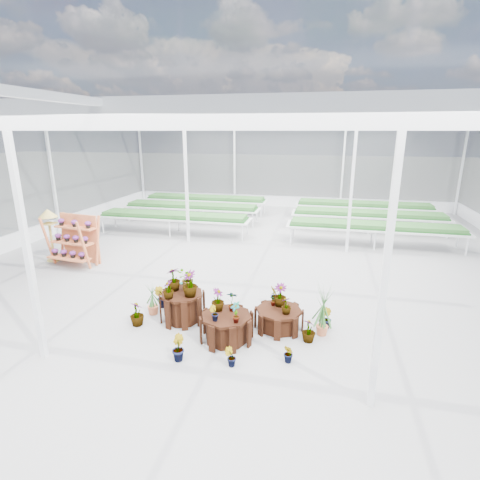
% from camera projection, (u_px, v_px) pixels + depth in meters
% --- Properties ---
extents(ground_plane, '(24.00, 24.00, 0.00)m').
position_uv_depth(ground_plane, '(241.00, 289.00, 10.34)').
color(ground_plane, gray).
rests_on(ground_plane, ground).
extents(greenhouse_shell, '(18.00, 24.00, 4.50)m').
position_uv_depth(greenhouse_shell, '(241.00, 209.00, 9.71)').
color(greenhouse_shell, white).
rests_on(greenhouse_shell, ground).
extents(steel_frame, '(18.00, 24.00, 4.50)m').
position_uv_depth(steel_frame, '(241.00, 209.00, 9.71)').
color(steel_frame, silver).
rests_on(steel_frame, ground).
extents(nursery_benches, '(16.00, 7.00, 0.84)m').
position_uv_depth(nursery_benches, '(275.00, 217.00, 16.97)').
color(nursery_benches, silver).
rests_on(nursery_benches, ground).
extents(plinth_tall, '(1.26, 1.26, 0.67)m').
position_uv_depth(plinth_tall, '(182.00, 306.00, 8.54)').
color(plinth_tall, black).
rests_on(plinth_tall, ground).
extents(plinth_mid, '(1.36, 1.36, 0.57)m').
position_uv_depth(plinth_mid, '(227.00, 327.00, 7.74)').
color(plinth_mid, black).
rests_on(plinth_mid, ground).
extents(plinth_low, '(1.10, 1.10, 0.47)m').
position_uv_depth(plinth_low, '(279.00, 319.00, 8.20)').
color(plinth_low, black).
rests_on(plinth_low, ground).
extents(shelf_rack, '(1.61, 0.99, 1.61)m').
position_uv_depth(shelf_rack, '(73.00, 241.00, 11.96)').
color(shelf_rack, '#C8653A').
rests_on(shelf_rack, ground).
extents(bird_table, '(0.48, 0.48, 1.77)m').
position_uv_depth(bird_table, '(51.00, 235.00, 12.30)').
color(bird_table, tan).
rests_on(bird_table, ground).
extents(nursery_plants, '(4.49, 3.07, 1.30)m').
position_uv_depth(nursery_plants, '(226.00, 302.00, 8.24)').
color(nursery_plants, '#2D5C28').
rests_on(nursery_plants, ground).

